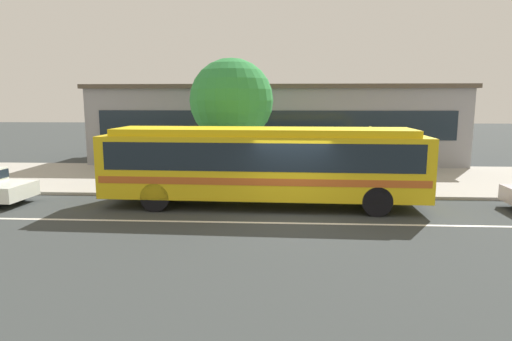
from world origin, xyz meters
name	(u,v)px	position (x,y,z in m)	size (l,w,h in m)	color
ground_plane	(292,216)	(0.00, 0.00, 0.00)	(120.00, 120.00, 0.00)	#343938
sidewalk_slab	(288,178)	(0.00, 6.72, 0.06)	(60.00, 8.00, 0.12)	#A4A095
lane_stripe_center	(292,223)	(0.00, -0.80, 0.00)	(56.00, 0.16, 0.01)	silver
transit_bus	(263,161)	(-1.00, 1.37, 1.64)	(11.38, 2.73, 2.81)	yellow
pedestrian_waiting_near_sign	(266,166)	(-0.97, 3.57, 1.13)	(0.47, 0.47, 1.73)	#2A2C33
pedestrian_walking_along_curb	(205,167)	(-3.52, 3.84, 1.04)	(0.43, 0.43, 1.59)	#1F2845
pedestrian_standing_by_tree	(253,163)	(-1.57, 4.87, 1.05)	(0.42, 0.42, 1.60)	navy
bus_stop_sign	(370,151)	(3.16, 3.42, 1.81)	(0.08, 0.44, 2.64)	gray
street_tree_near_stop	(232,101)	(-2.62, 5.85, 3.76)	(3.78, 3.78, 5.54)	brown
station_building	(275,123)	(-0.73, 13.91, 2.34)	(21.80, 8.19, 4.67)	gray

